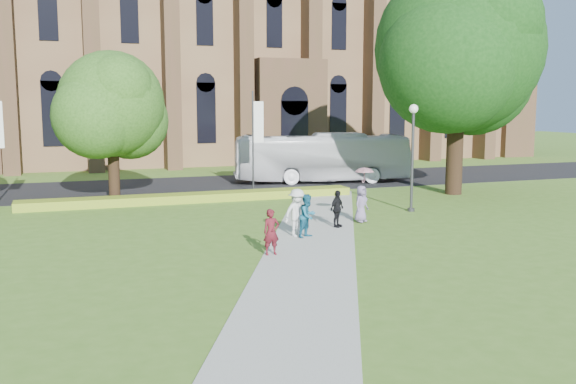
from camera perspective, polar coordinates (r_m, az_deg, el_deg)
name	(u,v)px	position (r m, az deg, el deg)	size (l,w,h in m)	color
ground	(322,251)	(23.19, 3.05, -5.27)	(160.00, 160.00, 0.00)	#486F21
road	(203,185)	(42.07, -7.60, 0.61)	(160.00, 10.00, 0.02)	black
footpath	(312,245)	(24.09, 2.13, -4.72)	(3.20, 30.00, 0.04)	#B2B2A8
flower_hedge	(193,198)	(35.04, -8.42, -0.50)	(18.00, 1.40, 0.45)	#A9B323
cathedral	(258,23)	(63.85, -2.65, 14.79)	(52.60, 18.25, 28.00)	brown
streetlamp	(413,144)	(31.86, 11.03, 4.17)	(0.44, 0.44, 5.24)	#38383D
large_tree	(458,49)	(38.69, 14.90, 12.19)	(9.60, 9.60, 13.20)	#332114
street_tree_1	(111,105)	(35.41, -15.42, 7.51)	(5.60, 5.60, 8.05)	#332114
banner_pole_0	(255,136)	(37.67, -2.97, 4.99)	(0.70, 0.10, 6.00)	#38383D
tour_coach	(322,158)	(43.21, 3.06, 3.07)	(2.77, 11.84, 3.30)	white
pedestrian_0	(271,232)	(22.31, -1.50, -3.57)	(0.59, 0.39, 1.61)	#52121B
pedestrian_1	(308,216)	(25.22, 1.76, -2.13)	(0.83, 0.65, 1.71)	#175774
pedestrian_2	(297,213)	(25.36, 0.81, -1.85)	(1.23, 0.70, 1.90)	silver
pedestrian_3	(337,209)	(27.35, 4.38, -1.50)	(0.93, 0.39, 1.58)	black
pedestrian_4	(361,204)	(28.70, 6.53, -1.04)	(0.79, 0.52, 1.62)	slate
parasol	(364,177)	(28.71, 6.80, 1.30)	(0.80, 0.80, 0.71)	#D495A6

